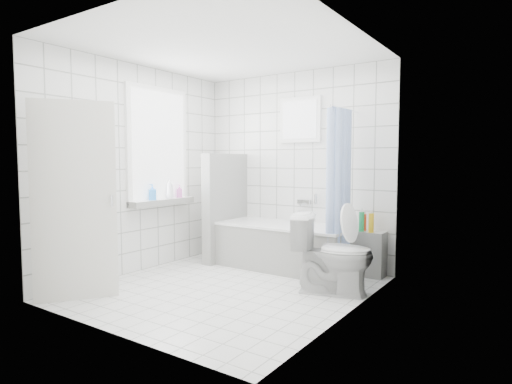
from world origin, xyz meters
The scene contains 19 objects.
ground centered at (0.00, 0.00, 0.00)m, with size 3.00×3.00×0.00m, color white.
ceiling centered at (0.00, 0.00, 2.60)m, with size 3.00×3.00×0.00m, color white.
wall_back centered at (0.00, 1.50, 1.30)m, with size 2.80×0.02×2.60m, color white.
wall_front centered at (0.00, -1.50, 1.30)m, with size 2.80×0.02×2.60m, color white.
wall_left centered at (-1.40, 0.00, 1.30)m, with size 0.02×3.00×2.60m, color white.
wall_right centered at (1.40, 0.00, 1.30)m, with size 0.02×3.00×2.60m, color white.
window_left centered at (-1.35, 0.30, 1.60)m, with size 0.01×0.90×1.40m, color white.
window_back centered at (0.10, 1.46, 1.95)m, with size 0.50×0.01×0.50m, color white.
window_sill centered at (-1.31, 0.30, 0.86)m, with size 0.18×1.02×0.08m, color white.
door centered at (-1.02, -1.15, 1.00)m, with size 0.04×0.80×2.00m, color silver.
bathtub centered at (0.08, 1.12, 0.29)m, with size 1.76×0.77×0.58m.
partition_wall centered at (-0.86, 1.07, 0.75)m, with size 0.15×0.85×1.50m, color white.
tiled_ledge centered at (1.10, 1.38, 0.28)m, with size 0.40×0.24×0.55m, color white.
toilet centered at (1.03, 0.50, 0.42)m, with size 0.47×0.83×0.85m, color white.
curtain_rod centered at (0.90, 1.10, 2.00)m, with size 0.02×0.02×0.80m, color silver.
shower_curtain centered at (0.90, 0.97, 1.10)m, with size 0.14×0.48×1.78m, color #456FCD, non-canonical shape.
tub_faucet centered at (0.18, 1.46, 0.85)m, with size 0.18×0.06×0.06m, color silver.
sill_bottles centered at (-1.30, 0.37, 1.02)m, with size 0.15×0.61×0.28m.
ledge_bottles centered at (1.08, 1.33, 0.66)m, with size 0.19×0.14×0.24m.
Camera 1 is at (2.86, -3.64, 1.40)m, focal length 30.00 mm.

